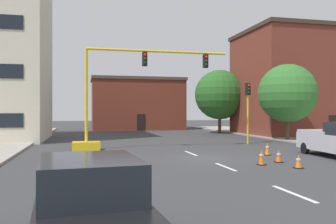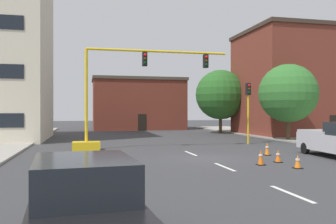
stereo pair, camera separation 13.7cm
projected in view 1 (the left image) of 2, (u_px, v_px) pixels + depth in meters
ground_plane at (204, 159)px, 19.45m from camera, size 160.00×160.00×0.00m
sidewalk_right at (321, 141)px, 30.26m from camera, size 6.00×56.00×0.14m
lane_stripe_seg_1 at (293, 194)px, 11.17m from camera, size 0.16×2.40×0.01m
lane_stripe_seg_2 at (226, 167)px, 16.53m from camera, size 0.16×2.40×0.01m
lane_stripe_seg_3 at (191, 153)px, 21.88m from camera, size 0.16×2.40×0.01m
building_brick_center at (137, 104)px, 50.96m from camera, size 12.90×7.37×7.24m
building_row_right at (304, 83)px, 39.54m from camera, size 13.64×10.10×11.33m
traffic_signal_gantry at (109, 115)px, 24.10m from camera, size 10.74×1.20×6.83m
traffic_light_pole_right at (248, 99)px, 28.15m from camera, size 0.32×0.47×4.80m
tree_right_mid at (287, 93)px, 30.96m from camera, size 5.05×5.05×6.66m
tree_right_far at (220, 95)px, 41.94m from camera, size 5.82×5.82×7.43m
sedan_black_near_left at (90, 206)px, 6.36m from camera, size 2.19×4.63×1.74m
traffic_cone_roadside_a at (267, 149)px, 20.94m from camera, size 0.36×0.36×0.75m
traffic_cone_roadside_b at (298, 162)px, 16.11m from camera, size 0.36×0.36×0.63m
traffic_cone_roadside_c at (261, 157)px, 17.12m from camera, size 0.36×0.36×0.75m
traffic_cone_roadside_d at (279, 156)px, 18.01m from camera, size 0.36×0.36×0.65m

